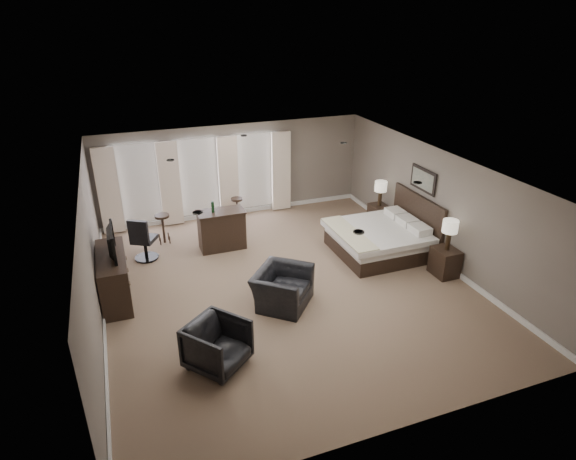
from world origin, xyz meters
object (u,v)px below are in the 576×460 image
object	(u,v)px
dresser	(114,277)
armchair_far	(217,343)
nightstand_far	(378,215)
bar_counter	(222,230)
bar_stool_right	(237,210)
nightstand_near	(445,262)
lamp_far	(380,194)
tv	(109,252)
bar_stool_left	(163,229)
armchair_near	(282,282)
lamp_near	(449,235)
desk_chair	(144,238)
bed	(378,228)

from	to	relation	value
dresser	armchair_far	size ratio (longest dim) A/B	1.89
nightstand_far	bar_counter	bearing A→B (deg)	178.29
nightstand_far	bar_stool_right	bearing A→B (deg)	155.56
nightstand_near	lamp_far	distance (m)	2.96
tv	bar_counter	xyz separation A→B (m)	(2.58, 1.49, -0.56)
bar_counter	bar_stool_left	xyz separation A→B (m)	(-1.32, 0.81, -0.12)
dresser	bar_stool_right	world-z (taller)	dresser
armchair_near	nightstand_near	bearing A→B (deg)	-51.63
nightstand_far	armchair_far	world-z (taller)	armchair_far
nightstand_far	armchair_far	size ratio (longest dim) A/B	0.64
lamp_near	armchair_near	world-z (taller)	lamp_near
nightstand_far	lamp_far	distance (m)	0.63
armchair_near	bar_stool_right	xyz separation A→B (m)	(0.23, 4.35, -0.16)
lamp_near	armchair_far	bearing A→B (deg)	-167.44
nightstand_near	desk_chair	size ratio (longest dim) A/B	0.58
tv	dresser	bearing A→B (deg)	0.00
armchair_far	bar_stool_right	bearing A→B (deg)	32.88
bar_counter	bar_stool_right	distance (m)	1.69
bar_counter	bed	bearing A→B (deg)	-24.61
armchair_far	bar_stool_right	distance (m)	6.02
armchair_far	bar_stool_left	xyz separation A→B (m)	(-0.24, 5.05, -0.07)
dresser	armchair_near	distance (m)	3.42
lamp_far	desk_chair	size ratio (longest dim) A/B	0.62
nightstand_near	lamp_far	bearing A→B (deg)	90.00
armchair_near	bar_stool_left	bearing A→B (deg)	67.75
nightstand_far	bar_counter	xyz separation A→B (m)	(-4.34, 0.13, 0.21)
nightstand_near	nightstand_far	distance (m)	2.90
dresser	bar_counter	size ratio (longest dim) A/B	1.50
nightstand_far	bar_stool_right	size ratio (longest dim) A/B	0.85
armchair_near	bar_stool_right	world-z (taller)	armchair_near
nightstand_near	armchair_far	xyz separation A→B (m)	(-5.42, -1.21, 0.14)
lamp_far	desk_chair	world-z (taller)	lamp_far
bar_counter	desk_chair	bearing A→B (deg)	177.60
armchair_far	bar_stool_right	xyz separation A→B (m)	(1.86, 5.72, -0.11)
desk_chair	dresser	bearing A→B (deg)	95.04
nightstand_far	tv	bearing A→B (deg)	-168.89
lamp_far	bar_stool_left	size ratio (longest dim) A/B	0.89
dresser	armchair_far	world-z (taller)	dresser
lamp_far	bar_stool_left	xyz separation A→B (m)	(-5.66, 0.94, -0.54)
lamp_far	bar_stool_right	bearing A→B (deg)	155.56
bed	tv	distance (m)	6.04
bed	bar_stool_right	bearing A→B (deg)	131.01
bar_counter	bar_stool_right	xyz separation A→B (m)	(0.78, 1.49, -0.16)
bar_stool_right	bar_counter	bearing A→B (deg)	-117.71
nightstand_far	bar_stool_right	world-z (taller)	bar_stool_right
nightstand_near	desk_chair	xyz separation A→B (m)	(-6.18, 3.11, 0.23)
tv	bar_counter	world-z (taller)	tv
lamp_near	lamp_far	xyz separation A→B (m)	(0.00, 2.90, -0.06)
bed	nightstand_near	world-z (taller)	bed
nightstand_near	bar_counter	distance (m)	5.29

